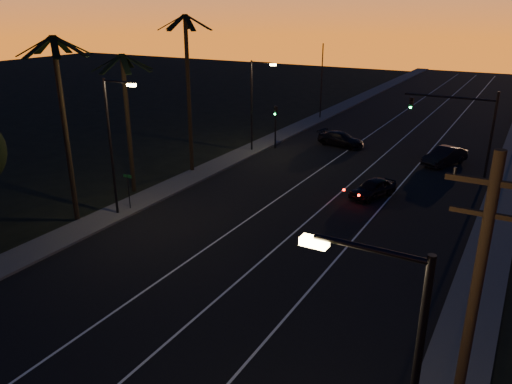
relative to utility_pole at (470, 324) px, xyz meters
The scene contains 19 objects.
road 23.72m from the utility_pole, 120.11° to the left, with size 20.00×170.00×0.01m, color black.
sidewalk_left 30.78m from the utility_pole, 138.74° to the left, with size 2.40×170.00×0.16m, color #3D3D3B.
sidewalk_right 20.68m from the utility_pole, 91.15° to the left, with size 2.40×170.00×0.16m, color #3D3D3B.
lane_stripe_left 25.32m from the utility_pole, 126.13° to the left, with size 0.12×160.00×0.01m, color silver.
lane_stripe_mid 23.48m from the utility_pole, 119.03° to the left, with size 0.12×160.00×0.01m, color silver.
lane_stripe_right 22.04m from the utility_pole, 110.81° to the left, with size 0.12×160.00×0.01m, color silver.
palm_near 25.55m from the utility_pole, 161.71° to the left, with size 4.25×4.16×11.53m.
palm_mid 28.49m from the utility_pole, 150.55° to the left, with size 4.25×4.16×10.03m.
palm_far 31.17m from the utility_pole, 139.96° to the left, with size 4.25×4.16×12.53m.
streetlight_left_near 24.44m from the utility_pole, 155.85° to the left, with size 2.55×0.26×9.00m.
streetlight_left_far 35.79m from the utility_pole, 128.52° to the left, with size 2.55×0.26×8.50m.
street_sign 25.22m from the utility_pole, 153.85° to the left, with size 0.70×0.06×2.60m.
utility_pole is the anchor object (origin of this frame).
signal_mast 30.33m from the utility_pole, 98.47° to the left, with size 7.10×0.41×7.00m.
signal_post 36.74m from the utility_pole, 125.13° to the left, with size 0.28×0.37×4.20m.
far_pole_left 50.36m from the utility_pole, 116.67° to the left, with size 0.14×0.14×9.00m, color black.
lead_car 23.73m from the utility_pole, 112.11° to the left, with size 3.11×4.71×1.36m.
right_car 33.21m from the utility_pole, 99.91° to the left, with size 3.37×4.94×1.54m.
cross_car 37.73m from the utility_pole, 114.98° to the left, with size 5.05×2.83×1.38m.
Camera 1 is at (12.12, -2.21, 13.03)m, focal length 35.00 mm.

